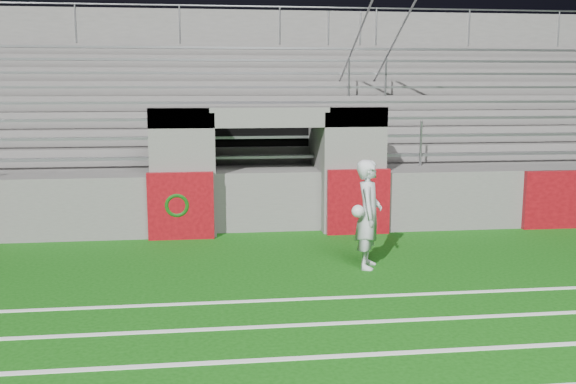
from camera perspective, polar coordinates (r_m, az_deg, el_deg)
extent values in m
plane|color=#104B0C|center=(10.25, 0.15, -7.74)|extent=(90.00, 90.00, 0.00)
cube|color=white|center=(7.46, 3.18, -14.43)|extent=(28.00, 0.09, 0.01)
cube|color=white|center=(8.38, 1.93, -11.70)|extent=(28.00, 0.09, 0.01)
cube|color=white|center=(9.30, 0.95, -9.50)|extent=(28.00, 0.09, 0.01)
cube|color=#5A5855|center=(13.34, -9.49, 1.85)|extent=(1.20, 1.00, 2.60)
cube|color=#5A5855|center=(13.67, 5.78, 2.12)|extent=(1.20, 1.00, 2.60)
cube|color=black|center=(15.07, -2.37, 2.64)|extent=(2.60, 0.20, 2.50)
cube|color=#5A5855|center=(13.93, -6.71, 2.03)|extent=(0.10, 2.20, 2.50)
cube|color=#5A5855|center=(14.13, 2.66, 2.19)|extent=(0.10, 2.20, 2.50)
cube|color=#5A5855|center=(13.29, -1.78, 6.71)|extent=(4.80, 1.00, 0.40)
cube|color=#5A5855|center=(17.21, -2.98, 3.14)|extent=(26.00, 8.00, 0.20)
cube|color=#5A5855|center=(17.29, -2.96, 1.08)|extent=(26.00, 8.00, 1.05)
cube|color=#65080E|center=(12.89, -9.50, -1.22)|extent=(1.30, 0.15, 1.35)
cube|color=#65080E|center=(13.23, 6.27, -0.87)|extent=(1.30, 0.15, 1.35)
cube|color=#65080E|center=(15.04, 23.97, -0.59)|extent=(2.20, 0.15, 1.25)
cube|color=gray|center=(14.28, -2.12, 3.15)|extent=(23.00, 0.28, 0.06)
cube|color=#5A5855|center=(15.12, -2.40, 3.39)|extent=(24.00, 0.75, 0.38)
cube|color=gray|center=(14.99, -2.38, 4.91)|extent=(23.00, 0.28, 0.06)
cube|color=#5A5855|center=(15.85, -2.63, 4.35)|extent=(24.00, 0.75, 0.76)
cube|color=gray|center=(15.71, -2.62, 6.50)|extent=(23.00, 0.28, 0.06)
cube|color=#5A5855|center=(16.58, -2.85, 5.23)|extent=(24.00, 0.75, 1.14)
cube|color=gray|center=(16.44, -2.84, 7.95)|extent=(23.00, 0.28, 0.06)
cube|color=#5A5855|center=(17.31, -3.04, 6.03)|extent=(24.00, 0.75, 1.52)
cube|color=gray|center=(17.19, -3.05, 9.28)|extent=(23.00, 0.28, 0.06)
cube|color=#5A5855|center=(18.05, -3.22, 6.77)|extent=(24.00, 0.75, 1.90)
cube|color=gray|center=(17.94, -3.23, 10.49)|extent=(23.00, 0.28, 0.06)
cube|color=#5A5855|center=(18.79, -3.39, 7.45)|extent=(24.00, 0.75, 2.28)
cube|color=gray|center=(18.70, -3.41, 11.61)|extent=(23.00, 0.28, 0.06)
cube|color=#5A5855|center=(19.53, -3.54, 8.08)|extent=(24.00, 0.75, 2.66)
cube|color=gray|center=(19.46, -3.57, 12.64)|extent=(23.00, 0.28, 0.06)
cube|color=#5A5855|center=(20.21, -3.67, 8.31)|extent=(26.00, 0.60, 5.29)
cylinder|color=#A5A8AD|center=(14.42, 7.95, 4.25)|extent=(0.05, 0.05, 1.00)
cylinder|color=#A5A8AD|center=(17.28, 5.44, 10.18)|extent=(0.05, 0.05, 1.00)
cylinder|color=#A5A8AD|center=(20.29, 3.61, 14.38)|extent=(0.05, 0.05, 1.00)
cylinder|color=#A5A8AD|center=(17.29, 5.47, 11.84)|extent=(0.05, 6.02, 3.08)
cylinder|color=#A5A8AD|center=(14.71, 11.72, 4.24)|extent=(0.05, 0.05, 1.00)
cylinder|color=#A5A8AD|center=(17.52, 8.69, 10.10)|extent=(0.05, 0.05, 1.00)
cylinder|color=#A5A8AD|center=(20.50, 6.45, 14.29)|extent=(0.05, 0.05, 1.00)
cylinder|color=#A5A8AD|center=(17.54, 8.73, 11.74)|extent=(0.05, 6.02, 3.08)
cylinder|color=#A5A8AD|center=(20.30, -18.36, 14.07)|extent=(0.05, 0.05, 1.10)
cylinder|color=#A5A8AD|center=(19.96, -9.61, 14.49)|extent=(0.05, 0.05, 1.10)
cylinder|color=#A5A8AD|center=(20.07, -0.74, 14.59)|extent=(0.05, 0.05, 1.10)
cylinder|color=#A5A8AD|center=(20.63, 7.84, 14.37)|extent=(0.05, 0.05, 1.10)
cylinder|color=#A5A8AD|center=(21.59, 15.79, 13.88)|extent=(0.05, 0.05, 1.10)
cylinder|color=#A5A8AD|center=(22.90, 22.91, 13.23)|extent=(0.05, 0.05, 1.10)
cylinder|color=#A5A8AD|center=(20.04, -3.70, 16.16)|extent=(24.00, 0.05, 0.05)
imported|color=silver|center=(10.76, 7.19, -1.97)|extent=(0.63, 0.77, 1.83)
sphere|color=silver|center=(10.50, 6.23, -1.71)|extent=(0.21, 0.21, 0.21)
torus|color=#0C3F1A|center=(12.89, -9.83, -1.11)|extent=(0.58, 0.11, 0.58)
torus|color=#0E450D|center=(12.84, -9.84, -1.18)|extent=(0.50, 0.10, 0.50)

